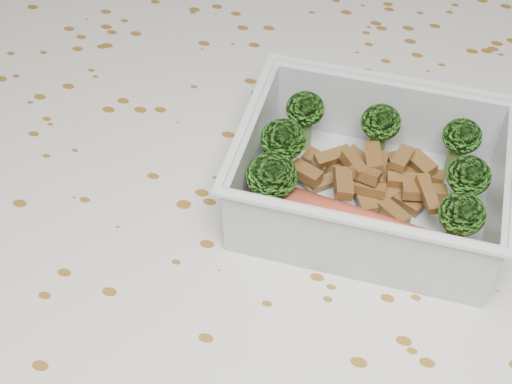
% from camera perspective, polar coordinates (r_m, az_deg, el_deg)
% --- Properties ---
extents(dining_table, '(1.40, 0.90, 0.75)m').
position_cam_1_polar(dining_table, '(0.54, 0.69, -8.30)').
color(dining_table, brown).
rests_on(dining_table, ground).
extents(tablecloth, '(1.46, 0.96, 0.19)m').
position_cam_1_polar(tablecloth, '(0.50, 0.74, -5.12)').
color(tablecloth, silver).
rests_on(tablecloth, dining_table).
extents(lunch_container, '(0.17, 0.14, 0.06)m').
position_cam_1_polar(lunch_container, '(0.46, 9.09, 0.58)').
color(lunch_container, silver).
rests_on(lunch_container, tablecloth).
extents(broccoli_florets, '(0.15, 0.10, 0.05)m').
position_cam_1_polar(broccoli_florets, '(0.46, 8.64, 2.70)').
color(broccoli_florets, '#608C3F').
rests_on(broccoli_florets, lunch_container).
extents(meat_pile, '(0.10, 0.07, 0.03)m').
position_cam_1_polar(meat_pile, '(0.48, 9.74, 1.23)').
color(meat_pile, brown).
rests_on(meat_pile, lunch_container).
extents(sausage, '(0.15, 0.04, 0.03)m').
position_cam_1_polar(sausage, '(0.44, 8.76, -3.07)').
color(sausage, '#BC462F').
rests_on(sausage, lunch_container).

